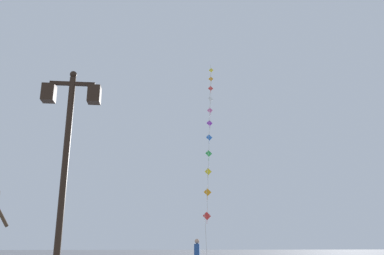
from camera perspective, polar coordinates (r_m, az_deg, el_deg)
twin_lantern_lamp_post at (r=9.03m, az=-17.62°, el=-1.87°), size 1.29×0.28×5.31m
kite_train at (r=30.06m, az=2.53°, el=-0.45°), size 3.03×15.51×18.38m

